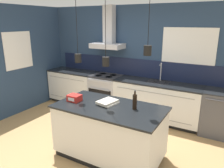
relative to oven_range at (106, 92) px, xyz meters
name	(u,v)px	position (x,y,z in m)	size (l,w,h in m)	color
ground_plane	(88,146)	(0.63, -1.69, -0.46)	(16.00, 16.00, 0.00)	tan
wall_back	(133,58)	(0.60, 0.31, 0.90)	(5.60, 2.22, 2.60)	navy
wall_left	(23,60)	(-1.80, -0.99, 0.85)	(0.08, 3.80, 2.60)	navy
counter_run_left	(74,86)	(-1.05, 0.01, 0.01)	(1.38, 0.64, 0.91)	black
counter_run_sink	(157,101)	(1.35, 0.01, 0.01)	(1.97, 0.64, 1.33)	black
oven_range	(106,92)	(0.00, 0.00, 0.00)	(0.74, 0.66, 0.91)	#B5B5BA
dishwasher	(218,113)	(2.63, 0.00, 0.00)	(0.60, 0.65, 0.91)	#4C4C51
kitchen_island	(110,132)	(1.13, -1.75, 0.00)	(1.77, 0.95, 0.91)	black
bottle_on_island	(135,102)	(1.52, -1.65, 0.58)	(0.07, 0.07, 0.30)	black
book_stack	(108,102)	(1.05, -1.68, 0.49)	(0.31, 0.36, 0.06)	silver
red_supply_box	(74,98)	(0.48, -1.83, 0.51)	(0.22, 0.18, 0.11)	red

